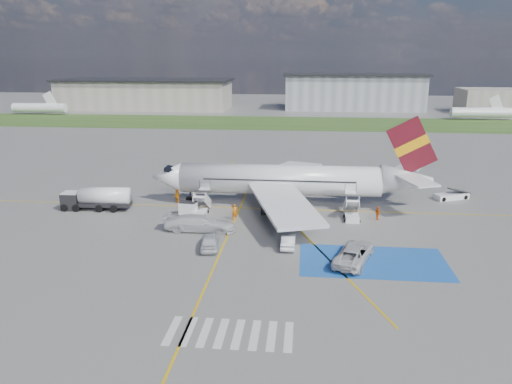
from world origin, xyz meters
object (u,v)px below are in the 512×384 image
van_white_a (354,250)px  van_white_b (200,221)px  car_silver_a (210,241)px  fuel_tanker (97,200)px  belt_loader (451,196)px  car_silver_b (289,241)px  gpu_cart (188,209)px  airliner (291,180)px

van_white_a → van_white_b: (-16.50, 6.87, 0.10)m
van_white_a → car_silver_a: bearing=11.2°
fuel_tanker → belt_loader: bearing=9.5°
fuel_tanker → belt_loader: size_ratio=1.67×
car_silver_a → van_white_a: van_white_a is taller
belt_loader → car_silver_b: (-21.65, -19.98, 0.28)m
belt_loader → car_silver_a: size_ratio=1.13×
fuel_tanker → car_silver_a: (16.81, -11.59, -0.45)m
gpu_cart → car_silver_a: bearing=-60.0°
van_white_a → fuel_tanker: bearing=-4.8°
car_silver_a → gpu_cart: bearing=-73.7°
gpu_cart → airliner: bearing=30.4°
gpu_cart → van_white_b: bearing=-58.4°
van_white_a → belt_loader: bearing=-105.1°
gpu_cart → van_white_b: van_white_b is taller
gpu_cart → fuel_tanker: bearing=-179.6°
belt_loader → car_silver_b: size_ratio=1.30×
van_white_b → car_silver_a: bearing=-156.6°
gpu_cart → car_silver_a: (4.68, -10.44, 0.00)m
airliner → fuel_tanker: bearing=-169.5°
fuel_tanker → car_silver_b: 26.96m
airliner → car_silver_a: bearing=-115.7°
airliner → van_white_b: 14.99m
car_silver_b → airliner: bearing=-87.6°
gpu_cart → car_silver_a: size_ratio=0.48×
fuel_tanker → gpu_cart: 12.18m
airliner → van_white_a: size_ratio=6.31×
airliner → car_silver_b: size_ratio=9.13×
airliner → belt_loader: size_ratio=7.03×
belt_loader → van_white_a: size_ratio=0.90×
gpu_cart → van_white_b: (2.62, -5.41, 0.41)m
airliner → car_silver_b: bearing=-89.0°
gpu_cart → belt_loader: (34.37, 10.65, -0.41)m
van_white_b → gpu_cart: bearing=26.9°
belt_loader → car_silver_b: 29.46m
belt_loader → van_white_a: (-15.25, -22.93, 0.71)m
car_silver_b → car_silver_a: bearing=9.2°
gpu_cart → belt_loader: size_ratio=0.43×
airliner → van_white_b: airliner is taller
car_silver_a → van_white_b: bearing=-75.5°
car_silver_b → van_white_a: bearing=156.6°
fuel_tanker → car_silver_a: fuel_tanker is taller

